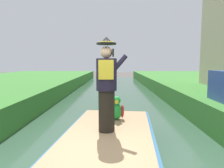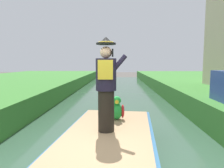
{
  "view_description": "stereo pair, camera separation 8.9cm",
  "coord_description": "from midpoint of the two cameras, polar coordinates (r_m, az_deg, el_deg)",
  "views": [
    {
      "loc": [
        0.13,
        -3.13,
        2.07
      ],
      "look_at": [
        0.08,
        1.22,
        1.61
      ],
      "focal_mm": 32.6,
      "sensor_mm": 36.0,
      "label": 1
    },
    {
      "loc": [
        0.22,
        -3.13,
        2.07
      ],
      "look_at": [
        0.08,
        1.22,
        1.61
      ],
      "focal_mm": 32.6,
      "sensor_mm": 36.0,
      "label": 2
    }
  ],
  "objects": [
    {
      "name": "person_pirate",
      "position": [
        3.96,
        -2.14,
        -0.27
      ],
      "size": [
        0.61,
        0.42,
        1.85
      ],
      "rotation": [
        0.0,
        0.0,
        0.17
      ],
      "color": "black",
      "rests_on": "boat"
    },
    {
      "name": "parrot_plush",
      "position": [
        4.89,
        0.75,
        -7.14
      ],
      "size": [
        0.36,
        0.34,
        0.57
      ],
      "color": "green",
      "rests_on": "boat"
    },
    {
      "name": "boat",
      "position": [
        4.08,
        -1.98,
        -18.12
      ],
      "size": [
        2.19,
        4.35,
        0.61
      ],
      "color": "#23517A",
      "rests_on": "canal_water"
    }
  ]
}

